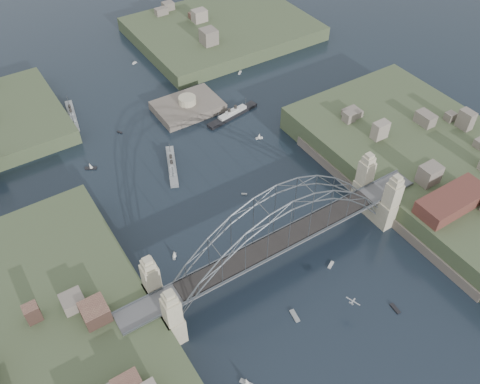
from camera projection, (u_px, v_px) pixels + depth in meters
name	position (u px, v px, depth m)	size (l,w,h in m)	color
ground	(278.00, 262.00, 127.16)	(500.00, 500.00, 0.00)	black
bridge	(281.00, 230.00, 118.50)	(84.00, 13.80, 24.60)	#555557
shore_west	(53.00, 376.00, 103.79)	(50.50, 90.00, 12.00)	#3A482B
shore_east	(437.00, 174.00, 147.77)	(50.50, 90.00, 12.00)	#3A482B
headland_ne	(222.00, 33.00, 211.76)	(70.00, 55.00, 9.50)	#3A482B
fort_island	(188.00, 111.00, 173.97)	(22.00, 16.00, 9.40)	#5B5147
wharf_shed	(452.00, 201.00, 128.62)	(20.00, 8.00, 4.00)	#592D26
finger_pier	(472.00, 269.00, 124.84)	(4.00, 22.00, 1.40)	#555557
naval_cruiser_near	(172.00, 166.00, 152.06)	(8.94, 17.48, 5.37)	gray
naval_cruiser_far	(72.00, 115.00, 170.17)	(5.63, 17.48, 5.85)	gray
ocean_liner	(232.00, 114.00, 170.74)	(20.55, 6.24, 5.00)	black
aeroplane	(353.00, 302.00, 113.35)	(1.99, 3.44, 0.52)	#A1A4A8
small_boat_a	(174.00, 255.00, 127.78)	(1.78, 2.22, 2.38)	beige
small_boat_b	(244.00, 194.00, 144.31)	(1.65, 1.37, 0.45)	beige
small_boat_c	(295.00, 316.00, 116.01)	(1.65, 3.51, 0.45)	beige
small_boat_d	(259.00, 136.00, 162.06)	(2.45, 1.45, 2.38)	beige
small_boat_e	(91.00, 167.00, 151.89)	(3.59, 2.78, 2.38)	beige
small_boat_f	(171.00, 163.00, 152.49)	(1.59, 1.51, 2.38)	beige
small_boat_g	(395.00, 308.00, 117.40)	(1.25, 2.98, 0.45)	beige
small_boat_h	(120.00, 132.00, 164.77)	(1.44, 1.88, 0.45)	beige
small_boat_i	(350.00, 185.00, 145.85)	(1.89, 2.31, 2.38)	beige
small_boat_j	(246.00, 382.00, 104.19)	(2.27, 2.97, 2.38)	beige
small_boat_k	(134.00, 63.00, 195.61)	(2.11, 1.37, 1.43)	beige
small_boat_l	(80.00, 253.00, 129.09)	(0.94, 2.81, 0.45)	beige
small_boat_m	(331.00, 265.00, 126.39)	(2.44, 1.76, 0.45)	beige
small_boat_n	(240.00, 73.00, 190.80)	(2.26, 2.14, 0.45)	beige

